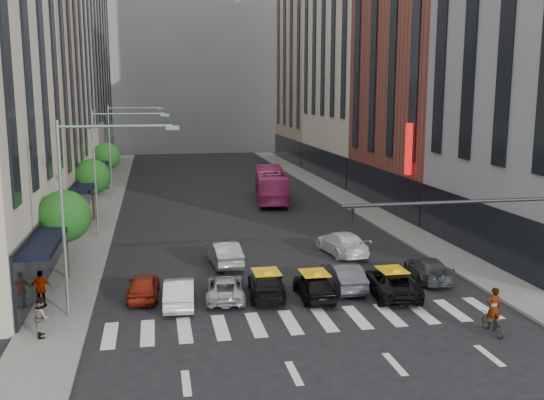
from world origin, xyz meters
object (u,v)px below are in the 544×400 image
pedestrian_near (42,317)px  bus (271,184)px  car_white_front (179,292)px  streetlamp_near (84,192)px  taxi_left (266,284)px  car_red (144,286)px  motorcycle (492,324)px  streetlamp_mid (108,156)px  taxi_center (314,286)px  pedestrian_far (41,289)px  streetlamp_far (120,139)px

pedestrian_near → bus: bearing=-36.8°
car_white_front → streetlamp_near: bearing=13.9°
streetlamp_near → bus: 32.23m
bus → taxi_left: bearing=86.3°
car_white_front → bus: (10.00, 27.86, 0.89)m
taxi_left → pedestrian_near: bearing=25.9°
car_red → motorcycle: size_ratio=2.16×
streetlamp_mid → car_white_front: (4.17, -15.23, -5.22)m
car_white_front → taxi_center: (6.77, -0.37, -0.01)m
streetlamp_near → taxi_left: size_ratio=2.03×
car_red → motorcycle: 16.76m
bus → pedestrian_far: bearing=66.6°
streetlamp_near → bus: streetlamp_near is taller
streetlamp_far → pedestrian_far: size_ratio=4.96×
car_white_front → taxi_center: car_white_front is taller
car_white_front → taxi_center: 6.78m
streetlamp_far → taxi_left: (8.61, -30.79, -5.26)m
taxi_left → pedestrian_far: pedestrian_far is taller
taxi_left → pedestrian_near: (-10.31, -3.58, 0.36)m
taxi_center → pedestrian_far: 13.32m
motorcycle → taxi_left: bearing=-36.9°
taxi_left → motorcycle: taxi_left is taller
streetlamp_near → streetlamp_far: same height
streetlamp_near → pedestrian_near: 5.70m
taxi_center → pedestrian_far: pedestrian_far is taller
taxi_center → car_white_front: bearing=-2.6°
car_red → car_white_front: size_ratio=0.92×
car_white_front → pedestrian_near: (-5.86, -3.14, 0.33)m
streetlamp_near → taxi_center: 12.13m
streetlamp_mid → streetlamp_far: (0.00, 16.00, 0.00)m
taxi_left → bus: bearing=-94.7°
streetlamp_mid → pedestrian_near: bearing=-95.3°
car_white_front → taxi_left: bearing=-170.8°
bus → car_white_front: bearing=78.0°
streetlamp_mid → car_white_front: 16.63m
streetlamp_near → car_red: size_ratio=2.38×
car_white_front → pedestrian_far: pedestrian_far is taller
car_red → car_white_front: (1.73, -1.39, 0.04)m
motorcycle → pedestrian_near: size_ratio=1.02×
streetlamp_far → car_white_front: bearing=-82.4°
streetlamp_near → car_white_front: 6.73m
streetlamp_far → car_white_front: size_ratio=2.18×
pedestrian_near → car_white_front: bearing=-71.5°
streetlamp_far → bus: bearing=-13.4°
car_red → motorcycle: (14.91, -7.64, -0.18)m
streetlamp_near → motorcycle: (17.35, -5.49, -5.44)m
bus → motorcycle: bearing=103.1°
streetlamp_near → motorcycle: size_ratio=5.12×
car_white_front → motorcycle: size_ratio=2.35×
car_red → bus: (11.73, 26.48, 0.93)m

